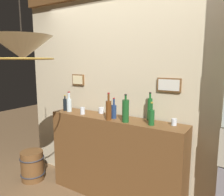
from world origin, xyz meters
name	(u,v)px	position (x,y,z in m)	size (l,w,h in m)	color
panelled_rear_partition	(124,85)	(0.00, 1.10, 1.44)	(3.33, 0.15, 2.72)	beige
bar_shelf_unit	(114,159)	(0.00, 0.85, 0.53)	(1.77, 0.34, 1.06)	brown
liquor_bottle_tequila	(65,104)	(-0.79, 0.82, 1.15)	(0.05, 0.05, 0.22)	black
liquor_bottle_rye	(126,111)	(0.21, 0.75, 1.19)	(0.08, 0.08, 0.32)	#1B5121
liquor_bottle_port	(151,117)	(0.50, 0.80, 1.15)	(0.06, 0.06, 0.25)	#1A5623
liquor_bottle_amaro	(114,111)	(0.01, 0.82, 1.15)	(0.06, 0.06, 0.25)	navy
liquor_bottle_rum	(150,109)	(0.41, 0.98, 1.20)	(0.06, 0.06, 0.33)	#195822
liquor_bottle_vermouth	(109,110)	(0.00, 0.73, 1.19)	(0.07, 0.07, 0.32)	brown
liquor_bottle_vodka	(69,104)	(-0.70, 0.81, 1.16)	(0.07, 0.07, 0.27)	silver
glass_tumbler_rocks	(101,110)	(-0.27, 0.96, 1.10)	(0.08, 0.08, 0.08)	silver
glass_tumbler_highball	(174,122)	(0.71, 0.91, 1.10)	(0.06, 0.06, 0.07)	silver
glass_tumbler_shot	(83,111)	(-0.44, 0.78, 1.11)	(0.06, 0.06, 0.09)	silver
pendant_lamp	(22,48)	(-0.38, -0.10, 1.86)	(0.55, 0.55, 0.62)	#EFE5C6
wooden_barrel	(32,166)	(-1.26, 0.58, 0.22)	(0.35, 0.35, 0.44)	brown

